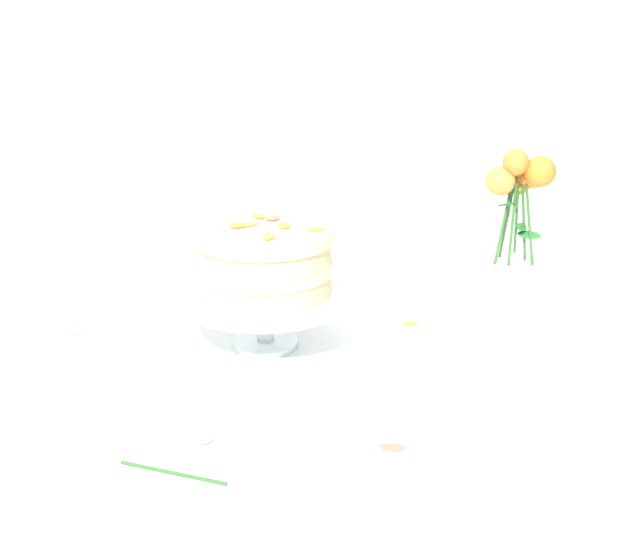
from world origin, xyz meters
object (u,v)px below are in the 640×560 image
at_px(flower_vase, 515,231).
at_px(fallen_rose, 201,433).
at_px(dining_table, 360,400).
at_px(cake_stand, 265,302).
at_px(layer_cake, 264,259).
at_px(teacup, 419,363).

bearing_deg(flower_vase, fallen_rose, -154.62).
distance_m(dining_table, cake_stand, 0.24).
relative_size(layer_cake, fallen_rose, 1.69).
bearing_deg(layer_cake, fallen_rose, -120.19).
bearing_deg(teacup, dining_table, 110.83).
relative_size(cake_stand, teacup, 2.39).
height_order(layer_cake, flower_vase, flower_vase).
xyz_separation_m(teacup, fallen_rose, (-0.36, -0.09, -0.01)).
relative_size(cake_stand, flower_vase, 0.94).
relative_size(cake_stand, layer_cake, 1.25).
xyz_separation_m(flower_vase, teacup, (-0.27, -0.21, -0.13)).
bearing_deg(fallen_rose, dining_table, 35.28).
bearing_deg(flower_vase, dining_table, -166.14).
relative_size(flower_vase, teacup, 2.55).
relative_size(layer_cake, teacup, 1.91).
distance_m(cake_stand, flower_vase, 0.48).
xyz_separation_m(dining_table, teacup, (0.05, -0.13, 0.12)).
distance_m(cake_stand, fallen_rose, 0.34).
bearing_deg(teacup, flower_vase, 37.43).
relative_size(dining_table, cake_stand, 4.83).
bearing_deg(fallen_rose, teacup, 14.38).
xyz_separation_m(dining_table, flower_vase, (0.32, 0.08, 0.25)).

